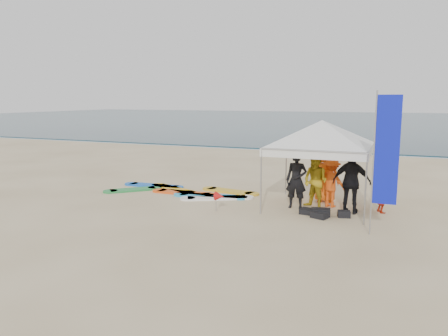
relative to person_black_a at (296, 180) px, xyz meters
name	(u,v)px	position (x,y,z in m)	size (l,w,h in m)	color
ground	(186,223)	(-2.45, -2.90, -0.91)	(120.00, 120.00, 0.00)	beige
ocean	(366,121)	(-2.45, 57.10, -0.87)	(160.00, 84.00, 0.08)	#0C2633
shoreline_foam	(313,151)	(-2.45, 15.30, -0.91)	(160.00, 1.20, 0.01)	silver
person_black_a	(296,180)	(0.00, 0.00, 0.00)	(0.66, 0.44, 1.82)	black
person_yellow	(315,181)	(0.56, 0.24, -0.04)	(0.84, 0.66, 1.74)	gold
person_orange_a	(331,182)	(1.00, 0.61, -0.11)	(1.04, 0.60, 1.61)	#FF5916
person_black_b	(352,182)	(1.70, -0.01, 0.06)	(1.14, 0.47, 1.94)	black
person_orange_b	(326,176)	(0.72, 1.21, 0.00)	(0.89, 0.58, 1.82)	orange
person_seated	(382,199)	(2.56, 0.46, -0.48)	(0.80, 0.26, 0.87)	red
canopy_tent	(322,120)	(0.69, 0.36, 1.89)	(4.25, 4.25, 3.21)	#A5A5A8
feather_flag	(386,152)	(2.68, -1.99, 1.26)	(0.62, 0.04, 3.68)	#A5A5A8
marker_pennant	(219,196)	(-2.07, -1.40, -0.41)	(0.28, 0.28, 0.64)	#A5A5A8
gear_pile	(321,213)	(0.92, -0.67, -0.81)	(1.52, 0.80, 0.22)	black
surfboard_spread	(186,192)	(-4.32, 0.69, -0.87)	(5.34, 2.34, 0.07)	white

